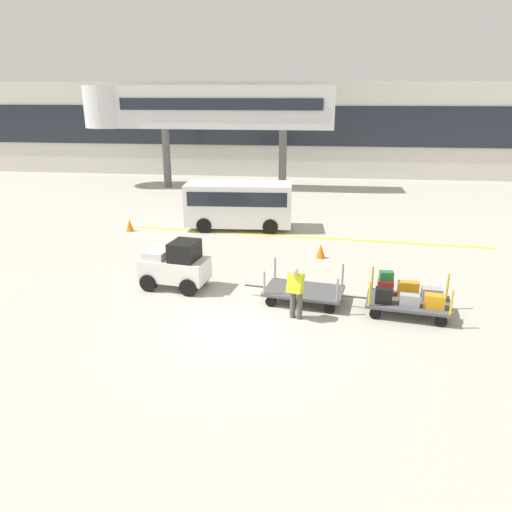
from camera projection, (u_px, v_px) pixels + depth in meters
name	position (u px, v px, depth m)	size (l,w,h in m)	color
ground_plane	(240.00, 329.00, 13.07)	(120.00, 120.00, 0.00)	#B2ADA0
apron_lead_line	(302.00, 237.00, 21.38)	(15.81, 0.20, 0.01)	yellow
terminal_building	(293.00, 129.00, 36.45)	(53.91, 2.51, 6.75)	beige
jet_bridge	(197.00, 108.00, 30.96)	(16.03, 3.00, 6.43)	silver
baggage_tug	(176.00, 266.00, 15.61)	(2.25, 1.51, 1.58)	white
baggage_cart_lead	(304.00, 291.00, 14.65)	(3.08, 1.74, 1.10)	#4C4C4F
baggage_cart_middle	(408.00, 297.00, 13.84)	(3.08, 1.74, 1.10)	#4C4C4F
baggage_handler	(296.00, 290.00, 13.37)	(0.51, 0.52, 1.56)	#4C4C4C
shuttle_van	(239.00, 202.00, 22.40)	(4.90, 2.20, 2.10)	white
safety_cone_near	(130.00, 225.00, 22.23)	(0.36, 0.36, 0.55)	orange
safety_cone_far	(321.00, 251.00, 18.60)	(0.36, 0.36, 0.55)	orange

